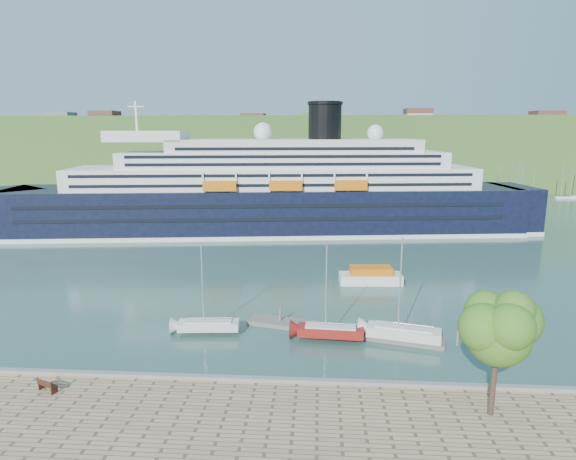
# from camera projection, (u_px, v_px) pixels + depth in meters

# --- Properties ---
(ground) EXTENTS (400.00, 400.00, 0.00)m
(ground) POSITION_uv_depth(u_px,v_px,m) (277.00, 392.00, 36.51)
(ground) COLOR #30564E
(ground) RESTS_ON ground
(far_hillside) EXTENTS (400.00, 50.00, 24.00)m
(far_hillside) POSITION_uv_depth(u_px,v_px,m) (312.00, 151.00, 175.70)
(far_hillside) COLOR #395D25
(far_hillside) RESTS_ON ground
(quay_coping) EXTENTS (220.00, 0.50, 0.30)m
(quay_coping) POSITION_uv_depth(u_px,v_px,m) (277.00, 380.00, 36.08)
(quay_coping) COLOR slate
(quay_coping) RESTS_ON promenade
(cruise_ship) EXTENTS (111.53, 29.04, 24.79)m
(cruise_ship) POSITION_uv_depth(u_px,v_px,m) (263.00, 168.00, 91.42)
(cruise_ship) COLOR black
(cruise_ship) RESTS_ON ground
(park_bench) EXTENTS (1.80, 1.31, 1.07)m
(park_bench) POSITION_uv_depth(u_px,v_px,m) (48.00, 384.00, 34.70)
(park_bench) COLOR #472214
(park_bench) RESTS_ON promenade
(promenade_tree) EXTENTS (5.64, 5.64, 9.35)m
(promenade_tree) POSITION_uv_depth(u_px,v_px,m) (496.00, 349.00, 31.05)
(promenade_tree) COLOR #366A1C
(promenade_tree) RESTS_ON promenade
(floating_pontoon) EXTENTS (19.25, 7.10, 0.43)m
(floating_pontoon) POSITION_uv_depth(u_px,v_px,m) (342.00, 331.00, 47.22)
(floating_pontoon) COLOR slate
(floating_pontoon) RESTS_ON ground
(sailboat_white_near) EXTENTS (6.64, 2.33, 8.42)m
(sailboat_white_near) POSITION_uv_depth(u_px,v_px,m) (207.00, 293.00, 46.17)
(sailboat_white_near) COLOR silver
(sailboat_white_near) RESTS_ON ground
(sailboat_red) EXTENTS (6.95, 2.34, 8.83)m
(sailboat_red) POSITION_uv_depth(u_px,v_px,m) (331.00, 296.00, 44.68)
(sailboat_red) COLOR maroon
(sailboat_red) RESTS_ON ground
(sailboat_white_far) EXTENTS (7.74, 3.72, 9.64)m
(sailboat_white_far) POSITION_uv_depth(u_px,v_px,m) (406.00, 294.00, 44.10)
(sailboat_white_far) COLOR silver
(sailboat_white_far) RESTS_ON ground
(tender_launch) EXTENTS (8.23, 3.22, 2.23)m
(tender_launch) POSITION_uv_depth(u_px,v_px,m) (371.00, 275.00, 62.22)
(tender_launch) COLOR orange
(tender_launch) RESTS_ON ground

